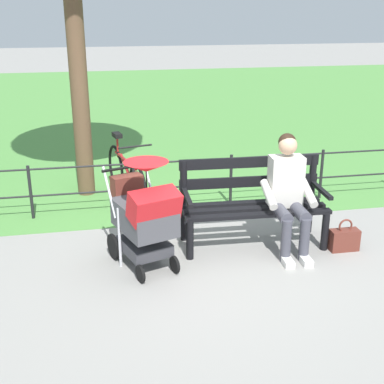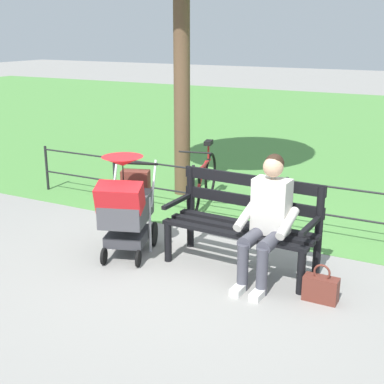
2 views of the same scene
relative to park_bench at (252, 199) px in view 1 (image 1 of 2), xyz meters
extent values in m
plane|color=gray|center=(0.57, 0.12, -0.53)|extent=(60.00, 60.00, 0.00)
cube|color=#518E42|center=(0.57, -8.68, -0.52)|extent=(40.00, 16.00, 0.01)
cube|color=black|center=(0.00, -0.06, -0.08)|extent=(1.60, 0.17, 0.04)
cube|color=black|center=(0.00, 0.12, -0.08)|extent=(1.60, 0.17, 0.04)
cube|color=black|center=(0.01, 0.29, -0.08)|extent=(1.60, 0.17, 0.04)
cube|color=black|center=(-0.01, -0.16, 0.14)|extent=(1.60, 0.10, 0.12)
cube|color=black|center=(-0.01, -0.16, 0.37)|extent=(1.60, 0.10, 0.12)
cylinder|color=black|center=(-0.74, 0.35, -0.30)|extent=(0.08, 0.08, 0.45)
cylinder|color=black|center=(-0.76, -0.13, -0.05)|extent=(0.08, 0.08, 0.95)
cube|color=black|center=(-0.74, 0.15, 0.10)|extent=(0.07, 0.56, 0.04)
cylinder|color=black|center=(0.76, 0.28, -0.30)|extent=(0.08, 0.08, 0.45)
cylinder|color=black|center=(0.74, -0.20, -0.05)|extent=(0.08, 0.08, 0.95)
cube|color=black|center=(0.75, 0.08, 0.10)|extent=(0.07, 0.56, 0.04)
cylinder|color=#42424C|center=(-0.42, 0.34, -0.06)|extent=(0.16, 0.41, 0.14)
cylinder|color=#42424C|center=(-0.22, 0.33, -0.06)|extent=(0.16, 0.41, 0.14)
cylinder|color=#42424C|center=(-0.41, 0.54, -0.29)|extent=(0.11, 0.11, 0.47)
cylinder|color=#42424C|center=(-0.21, 0.53, -0.29)|extent=(0.11, 0.11, 0.47)
cube|color=silver|center=(-0.41, 0.62, -0.49)|extent=(0.11, 0.22, 0.07)
cube|color=silver|center=(-0.21, 0.61, -0.49)|extent=(0.11, 0.22, 0.07)
cube|color=beige|center=(-0.33, 0.12, 0.22)|extent=(0.37, 0.24, 0.56)
cylinder|color=beige|center=(-0.55, 0.24, 0.12)|extent=(0.11, 0.43, 0.23)
cylinder|color=beige|center=(-0.11, 0.23, 0.12)|extent=(0.11, 0.43, 0.23)
sphere|color=tan|center=(-0.33, 0.12, 0.62)|extent=(0.20, 0.20, 0.20)
sphere|color=black|center=(-0.33, 0.09, 0.65)|extent=(0.19, 0.19, 0.19)
cylinder|color=black|center=(1.13, -0.02, -0.39)|extent=(0.12, 0.27, 0.28)
cylinder|color=black|center=(1.56, 0.13, -0.39)|extent=(0.12, 0.27, 0.28)
cylinder|color=black|center=(0.97, 0.56, -0.44)|extent=(0.09, 0.18, 0.18)
cylinder|color=black|center=(1.33, 0.68, -0.44)|extent=(0.09, 0.18, 0.18)
cube|color=#38383D|center=(1.25, 0.33, -0.31)|extent=(0.57, 0.63, 0.12)
cylinder|color=silver|center=(1.06, 0.16, -0.20)|extent=(0.03, 0.03, 0.65)
cylinder|color=silver|center=(1.50, 0.32, -0.20)|extent=(0.03, 0.03, 0.65)
cube|color=#47474C|center=(1.24, 0.35, 0.02)|extent=(0.66, 0.79, 0.28)
cube|color=red|center=(1.16, 0.58, 0.22)|extent=(0.55, 0.44, 0.33)
cylinder|color=black|center=(1.39, -0.06, 0.42)|extent=(0.50, 0.20, 0.03)
cylinder|color=silver|center=(1.14, -0.04, 0.22)|extent=(0.12, 0.29, 0.49)
cylinder|color=silver|center=(1.57, 0.11, 0.22)|extent=(0.12, 0.29, 0.49)
cone|color=red|center=(1.22, 0.43, 0.57)|extent=(0.56, 0.56, 0.10)
cylinder|color=black|center=(1.22, 0.43, 0.39)|extent=(0.01, 0.01, 0.30)
cube|color=brown|center=(1.38, -0.04, 0.20)|extent=(0.35, 0.26, 0.28)
cube|color=brown|center=(-0.95, 0.40, -0.41)|extent=(0.32, 0.14, 0.24)
torus|color=brown|center=(-0.95, 0.40, -0.24)|extent=(0.16, 0.02, 0.16)
cylinder|color=black|center=(-1.37, -1.18, -0.18)|extent=(0.04, 0.04, 0.70)
cylinder|color=black|center=(-0.07, -1.18, -0.18)|extent=(0.04, 0.04, 0.70)
cylinder|color=black|center=(1.22, -1.18, -0.18)|extent=(0.04, 0.04, 0.70)
cylinder|color=black|center=(2.51, -1.18, -0.18)|extent=(0.04, 0.04, 0.70)
cylinder|color=black|center=(0.57, -1.18, 0.12)|extent=(6.47, 0.02, 0.02)
cylinder|color=black|center=(0.57, -1.18, -0.23)|extent=(6.47, 0.02, 0.02)
cylinder|color=brown|center=(1.84, -2.00, 1.25)|extent=(0.24, 0.24, 3.55)
torus|color=black|center=(1.18, -1.12, -0.20)|extent=(0.19, 0.65, 0.66)
torus|color=black|center=(1.41, -2.09, -0.20)|extent=(0.19, 0.65, 0.66)
cylinder|color=maroon|center=(1.29, -1.60, 0.05)|extent=(0.25, 0.88, 0.04)
cylinder|color=maroon|center=(1.27, -1.51, -0.10)|extent=(0.18, 0.62, 0.38)
cylinder|color=maroon|center=(1.37, -1.94, 0.15)|extent=(0.03, 0.03, 0.30)
cube|color=black|center=(1.37, -1.94, 0.32)|extent=(0.14, 0.22, 0.06)
cylinder|color=black|center=(1.19, -1.17, 0.35)|extent=(0.43, 0.12, 0.02)
camera|label=1|loc=(1.68, 5.13, 2.03)|focal=48.18mm
camera|label=2|loc=(-1.98, 4.93, 1.90)|focal=50.14mm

